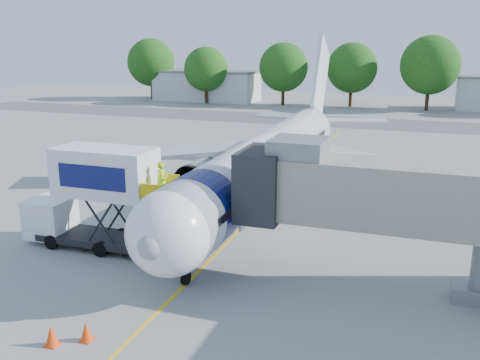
% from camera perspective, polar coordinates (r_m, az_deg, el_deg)
% --- Properties ---
extents(ground, '(160.00, 160.00, 0.00)m').
position_cam_1_polar(ground, '(33.24, 1.14, -4.25)').
color(ground, gray).
rests_on(ground, ground).
extents(guidance_line, '(0.15, 70.00, 0.01)m').
position_cam_1_polar(guidance_line, '(33.24, 1.14, -4.24)').
color(guidance_line, yellow).
rests_on(guidance_line, ground).
extents(taxiway_strip, '(120.00, 10.00, 0.01)m').
position_cam_1_polar(taxiway_strip, '(73.32, 11.50, 6.05)').
color(taxiway_strip, '#59595B').
rests_on(taxiway_strip, ground).
extents(aircraft, '(34.17, 37.73, 11.35)m').
position_cam_1_polar(aircraft, '(36.23, 3.20, 2.19)').
color(aircraft, white).
rests_on(aircraft, ground).
extents(jet_bridge, '(13.90, 3.20, 6.60)m').
position_cam_1_polar(jet_bridge, '(23.84, 14.31, -1.55)').
color(jet_bridge, gray).
rests_on(jet_bridge, ground).
extents(catering_hiloader, '(8.50, 2.44, 5.50)m').
position_cam_1_polar(catering_hiloader, '(29.06, -15.09, -1.90)').
color(catering_hiloader, black).
rests_on(catering_hiloader, ground).
extents(safety_cone_a, '(0.48, 0.48, 0.77)m').
position_cam_1_polar(safety_cone_a, '(21.36, -16.08, -15.29)').
color(safety_cone_a, '#F43E0C').
rests_on(safety_cone_a, ground).
extents(safety_cone_b, '(0.50, 0.50, 0.80)m').
position_cam_1_polar(safety_cone_b, '(21.44, -19.47, -15.42)').
color(safety_cone_b, '#F43E0C').
rests_on(safety_cone_b, ground).
extents(outbuilding_left, '(18.40, 8.40, 5.30)m').
position_cam_1_polar(outbuilding_left, '(97.81, -3.54, 10.04)').
color(outbuilding_left, beige).
rests_on(outbuilding_left, ground).
extents(tree_a, '(8.55, 8.55, 10.90)m').
position_cam_1_polar(tree_a, '(100.82, -9.46, 12.27)').
color(tree_a, '#382314').
rests_on(tree_a, ground).
extents(tree_b, '(7.48, 7.48, 9.54)m').
position_cam_1_polar(tree_b, '(93.05, -3.65, 11.72)').
color(tree_b, '#382314').
rests_on(tree_b, ground).
extents(tree_c, '(8.05, 8.05, 10.26)m').
position_cam_1_polar(tree_c, '(90.45, 4.66, 11.89)').
color(tree_c, '#382314').
rests_on(tree_c, ground).
extents(tree_d, '(8.07, 8.07, 10.29)m').
position_cam_1_polar(tree_d, '(89.91, 11.86, 11.62)').
color(tree_d, '#382314').
rests_on(tree_d, ground).
extents(tree_e, '(8.94, 8.94, 11.40)m').
position_cam_1_polar(tree_e, '(88.18, 19.62, 11.47)').
color(tree_e, '#382314').
rests_on(tree_e, ground).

